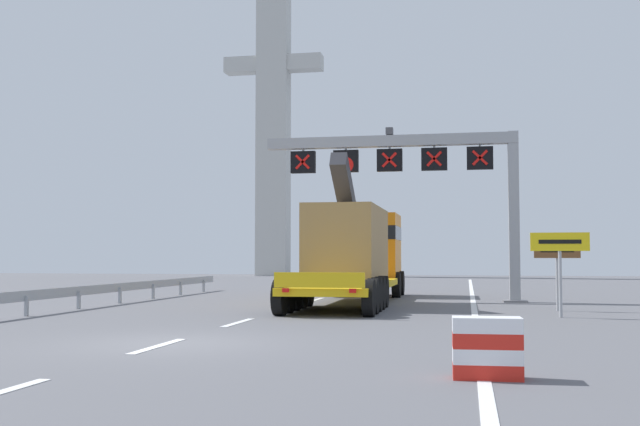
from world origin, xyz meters
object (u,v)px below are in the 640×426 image
at_px(overhead_lane_gantry, 422,167).
at_px(heavy_haul_truck_yellow, 357,251).
at_px(exit_sign_yellow, 560,252).
at_px(bridge_pylon_distant, 273,101).
at_px(crash_barrier_striped, 487,348).
at_px(tourist_info_sign_brown, 557,259).

xyz_separation_m(overhead_lane_gantry, heavy_haul_truck_yellow, (-2.52, -0.75, -3.35)).
relative_size(exit_sign_yellow, bridge_pylon_distant, 0.08).
bearing_deg(bridge_pylon_distant, crash_barrier_striped, -72.46).
height_order(tourist_info_sign_brown, bridge_pylon_distant, bridge_pylon_distant).
bearing_deg(exit_sign_yellow, tourist_info_sign_brown, 85.29).
bearing_deg(overhead_lane_gantry, crash_barrier_striped, -83.98).
relative_size(heavy_haul_truck_yellow, tourist_info_sign_brown, 6.33).
relative_size(heavy_haul_truck_yellow, crash_barrier_striped, 13.82).
relative_size(overhead_lane_gantry, exit_sign_yellow, 4.17).
relative_size(overhead_lane_gantry, crash_barrier_striped, 10.14).
height_order(heavy_haul_truck_yellow, bridge_pylon_distant, bridge_pylon_distant).
height_order(overhead_lane_gantry, tourist_info_sign_brown, overhead_lane_gantry).
xyz_separation_m(heavy_haul_truck_yellow, bridge_pylon_distant, (-12.82, 36.63, 13.85)).
bearing_deg(tourist_info_sign_brown, heavy_haul_truck_yellow, 151.79).
bearing_deg(overhead_lane_gantry, bridge_pylon_distant, 113.16).
bearing_deg(overhead_lane_gantry, tourist_info_sign_brown, -44.73).
bearing_deg(heavy_haul_truck_yellow, bridge_pylon_distant, 109.30).
relative_size(exit_sign_yellow, tourist_info_sign_brown, 1.11).
distance_m(tourist_info_sign_brown, bridge_pylon_distant, 47.29).
height_order(heavy_haul_truck_yellow, exit_sign_yellow, heavy_haul_truck_yellow).
xyz_separation_m(overhead_lane_gantry, tourist_info_sign_brown, (4.63, -4.59, -3.65)).
bearing_deg(exit_sign_yellow, heavy_haul_truck_yellow, 136.48).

